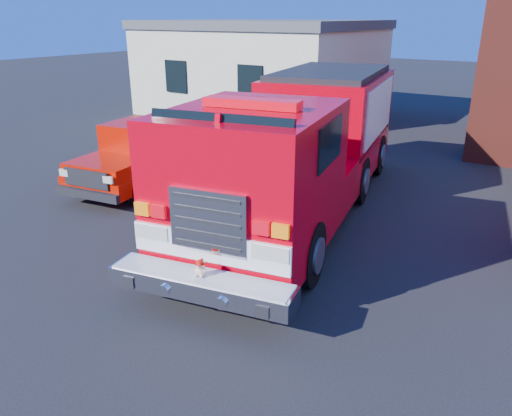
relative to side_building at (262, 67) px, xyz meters
The scene contains 4 objects.
ground 15.96m from the side_building, 55.30° to the right, with size 100.00×100.00×0.00m, color black.
side_building is the anchor object (origin of this frame).
fire_engine 13.60m from the side_building, 53.18° to the right, with size 4.86×10.76×3.20m.
pickup_truck 11.75m from the side_building, 73.31° to the right, with size 2.73×5.65×1.78m.
Camera 1 is at (4.62, -8.20, 4.54)m, focal length 35.00 mm.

